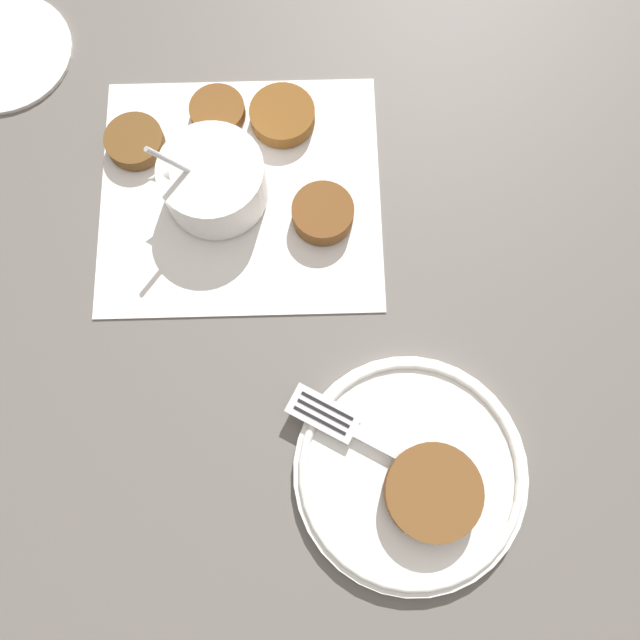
# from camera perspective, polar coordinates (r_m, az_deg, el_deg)

# --- Properties ---
(ground_plane) EXTENTS (4.00, 4.00, 0.00)m
(ground_plane) POSITION_cam_1_polar(r_m,az_deg,el_deg) (0.64, -4.69, 11.74)
(ground_plane) COLOR #605B56
(napkin) EXTENTS (0.30, 0.28, 0.00)m
(napkin) POSITION_cam_1_polar(r_m,az_deg,el_deg) (0.64, -7.26, 11.30)
(napkin) COLOR white
(napkin) RESTS_ON ground_plane
(sauce_bowl) EXTENTS (0.11, 0.10, 0.10)m
(sauce_bowl) POSITION_cam_1_polar(r_m,az_deg,el_deg) (0.62, -9.70, 12.18)
(sauce_bowl) COLOR white
(sauce_bowl) RESTS_ON napkin
(fritter_0) EXTENTS (0.06, 0.06, 0.02)m
(fritter_0) POSITION_cam_1_polar(r_m,az_deg,el_deg) (0.61, 0.26, 9.71)
(fritter_0) COLOR brown
(fritter_0) RESTS_ON napkin
(fritter_1) EXTENTS (0.06, 0.06, 0.01)m
(fritter_1) POSITION_cam_1_polar(r_m,az_deg,el_deg) (0.68, -9.36, 18.36)
(fritter_1) COLOR brown
(fritter_1) RESTS_ON napkin
(fritter_2) EXTENTS (0.07, 0.07, 0.02)m
(fritter_2) POSITION_cam_1_polar(r_m,az_deg,el_deg) (0.67, -3.46, 18.16)
(fritter_2) COLOR brown
(fritter_2) RESTS_ON napkin
(fritter_3) EXTENTS (0.06, 0.06, 0.02)m
(fritter_3) POSITION_cam_1_polar(r_m,az_deg,el_deg) (0.68, -16.57, 15.38)
(fritter_3) COLOR brown
(fritter_3) RESTS_ON napkin
(serving_plate) EXTENTS (0.21, 0.21, 0.02)m
(serving_plate) POSITION_cam_1_polar(r_m,az_deg,el_deg) (0.57, 8.26, -13.55)
(serving_plate) COLOR white
(serving_plate) RESTS_ON ground_plane
(fritter_on_plate) EXTENTS (0.08, 0.08, 0.02)m
(fritter_on_plate) POSITION_cam_1_polar(r_m,az_deg,el_deg) (0.55, 10.30, -15.22)
(fritter_on_plate) COLOR brown
(fritter_on_plate) RESTS_ON serving_plate
(fork) EXTENTS (0.15, 0.11, 0.00)m
(fork) POSITION_cam_1_polar(r_m,az_deg,el_deg) (0.56, 3.40, -10.10)
(fork) COLOR silver
(fork) RESTS_ON serving_plate
(extra_saucer) EXTENTS (0.15, 0.15, 0.01)m
(extra_saucer) POSITION_cam_1_polar(r_m,az_deg,el_deg) (0.80, -27.19, 21.05)
(extra_saucer) COLOR white
(extra_saucer) RESTS_ON ground_plane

